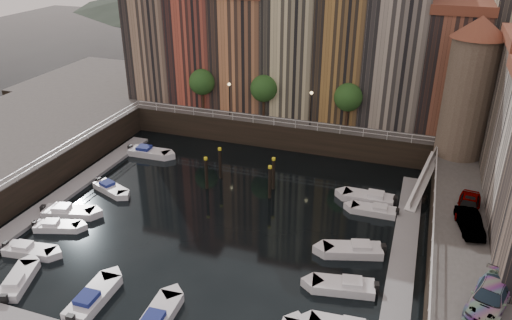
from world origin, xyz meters
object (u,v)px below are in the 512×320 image
at_px(boat_left_0, 29,250).
at_px(car_a, 468,206).
at_px(mooring_pilings, 242,174).
at_px(boat_left_1, 57,226).
at_px(gangway, 424,179).
at_px(car_c, 489,299).
at_px(corner_tower, 470,86).
at_px(boat_left_2, 68,212).
at_px(car_b, 470,224).

bearing_deg(boat_left_0, car_a, 14.00).
bearing_deg(mooring_pilings, boat_left_1, -135.83).
bearing_deg(boat_left_0, gangway, 27.08).
relative_size(boat_left_1, car_c, 0.84).
bearing_deg(corner_tower, boat_left_1, -147.25).
xyz_separation_m(corner_tower, boat_left_2, (-33.42, -18.93, -9.82)).
xyz_separation_m(mooring_pilings, boat_left_1, (-12.75, -12.38, -1.33)).
relative_size(car_a, car_c, 0.85).
height_order(mooring_pilings, boat_left_2, mooring_pilings).
relative_size(mooring_pilings, car_a, 1.64).
height_order(mooring_pilings, car_b, car_b).
height_order(boat_left_0, car_c, car_c).
xyz_separation_m(gangway, car_b, (3.50, -10.08, 1.76)).
height_order(boat_left_0, car_b, car_b).
xyz_separation_m(car_a, car_c, (0.81, -11.32, -0.00)).
height_order(boat_left_1, car_a, car_a).
distance_m(corner_tower, gangway, 9.86).
relative_size(boat_left_0, car_c, 0.91).
xyz_separation_m(mooring_pilings, boat_left_0, (-12.47, -16.08, -1.31)).
xyz_separation_m(car_a, car_b, (-0.01, -2.71, -0.04)).
height_order(corner_tower, boat_left_2, corner_tower).
xyz_separation_m(corner_tower, boat_left_0, (-32.60, -24.84, -9.85)).
bearing_deg(boat_left_1, gangway, 11.60).
height_order(boat_left_2, car_a, car_a).
bearing_deg(car_c, car_a, 111.93).
bearing_deg(car_c, corner_tower, 111.34).
distance_m(car_a, car_b, 2.71).
bearing_deg(car_a, boat_left_0, -151.33).
height_order(gangway, car_b, car_b).
bearing_deg(gangway, car_a, -64.55).
xyz_separation_m(corner_tower, boat_left_1, (-32.88, -21.15, -9.88)).
relative_size(boat_left_0, car_b, 1.10).
bearing_deg(boat_left_2, corner_tower, 14.52).
xyz_separation_m(boat_left_1, car_a, (33.49, 9.27, 3.41)).
relative_size(car_a, car_b, 1.03).
relative_size(gangway, boat_left_1, 1.99).
bearing_deg(gangway, boat_left_1, -150.96).
distance_m(boat_left_1, boat_left_2, 2.29).
height_order(car_a, car_c, same).
bearing_deg(corner_tower, car_a, -87.06).
height_order(corner_tower, car_c, corner_tower).
relative_size(mooring_pilings, boat_left_0, 1.54).
relative_size(corner_tower, boat_left_1, 3.30).
xyz_separation_m(boat_left_0, boat_left_1, (-0.28, 3.70, -0.03)).
xyz_separation_m(boat_left_2, car_c, (34.84, -4.26, 3.34)).
xyz_separation_m(boat_left_1, boat_left_2, (-0.54, 2.22, 0.06)).
xyz_separation_m(boat_left_1, car_c, (34.29, -2.04, 3.41)).
xyz_separation_m(boat_left_2, car_b, (34.02, 4.35, 3.30)).
height_order(mooring_pilings, boat_left_0, mooring_pilings).
distance_m(car_a, car_c, 11.34).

